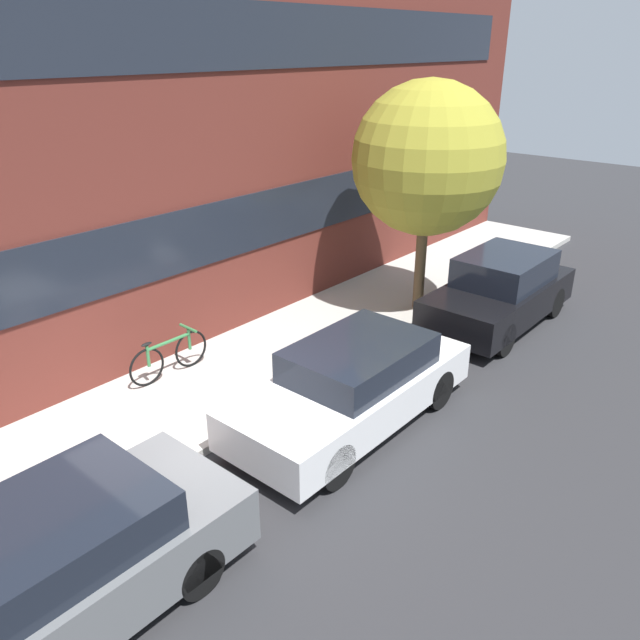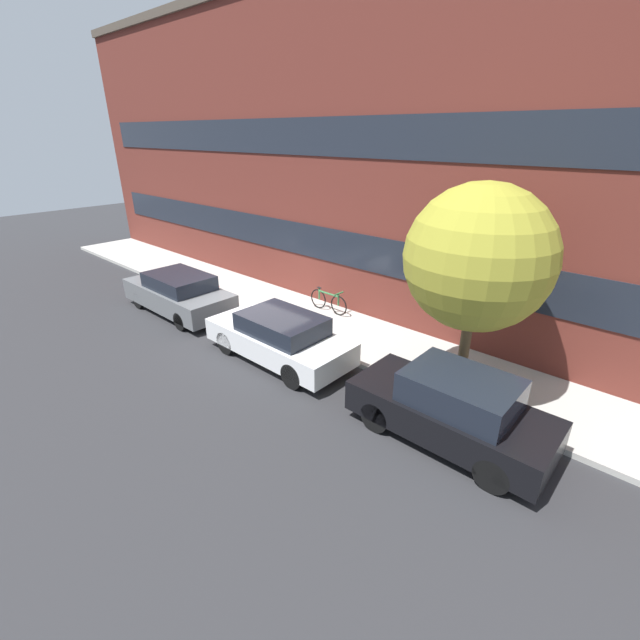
# 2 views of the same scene
# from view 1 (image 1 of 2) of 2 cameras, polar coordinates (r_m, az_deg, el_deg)

# --- Properties ---
(ground_plane) EXTENTS (56.00, 56.00, 0.00)m
(ground_plane) POSITION_cam_1_polar(r_m,az_deg,el_deg) (9.05, -11.41, -12.65)
(ground_plane) COLOR #2B2B2D
(sidewalk_strip) EXTENTS (28.00, 2.68, 0.13)m
(sidewalk_strip) POSITION_cam_1_polar(r_m,az_deg,el_deg) (9.95, -16.34, -9.06)
(sidewalk_strip) COLOR #B2AFA8
(sidewalk_strip) RESTS_ON ground_plane
(rowhouse_facade) EXTENTS (28.00, 1.02, 9.90)m
(rowhouse_facade) POSITION_cam_1_polar(r_m,az_deg,el_deg) (10.03, -25.86, 19.68)
(rowhouse_facade) COLOR maroon
(rowhouse_facade) RESTS_ON ground_plane
(parked_car_grey) EXTENTS (4.29, 1.71, 1.36)m
(parked_car_grey) POSITION_cam_1_polar(r_m,az_deg,el_deg) (6.94, -24.48, -20.82)
(parked_car_grey) COLOR slate
(parked_car_grey) RESTS_ON ground_plane
(parked_car_white) EXTENTS (4.14, 1.68, 1.31)m
(parked_car_white) POSITION_cam_1_polar(r_m,az_deg,el_deg) (9.37, 3.07, -5.93)
(parked_car_white) COLOR silver
(parked_car_white) RESTS_ON ground_plane
(parked_car_black) EXTENTS (3.84, 1.64, 1.48)m
(parked_car_black) POSITION_cam_1_polar(r_m,az_deg,el_deg) (13.17, 16.14, 2.55)
(parked_car_black) COLOR black
(parked_car_black) RESTS_ON ground_plane
(bicycle) EXTENTS (1.56, 0.44, 0.76)m
(bicycle) POSITION_cam_1_polar(r_m,az_deg,el_deg) (10.84, -13.60, -3.13)
(bicycle) COLOR black
(bicycle) RESTS_ON sidewalk_strip
(street_tree) EXTENTS (2.99, 2.99, 4.63)m
(street_tree) POSITION_cam_1_polar(r_m,az_deg,el_deg) (12.74, 9.80, 14.29)
(street_tree) COLOR brown
(street_tree) RESTS_ON sidewalk_strip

